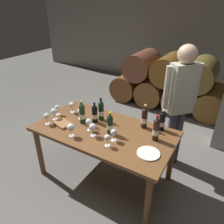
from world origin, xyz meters
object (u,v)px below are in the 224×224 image
wine_bottle_1 (156,129)px  wine_bottle_5 (82,113)px  wine_bottle_4 (162,121)px  wine_glass_4 (47,117)px  wine_bottle_0 (144,118)px  sommelier_presenting (180,98)px  dining_table (104,136)px  wine_glass_5 (89,122)px  wine_bottle_6 (110,124)px  wine_glass_9 (80,112)px  wine_glass_2 (57,108)px  wine_glass_1 (93,127)px  wine_bottle_2 (95,114)px  serving_plate (148,153)px  wine_glass_8 (72,105)px  wine_glass_3 (54,112)px  wine_glass_6 (71,128)px  wine_bottle_3 (101,111)px  wine_glass_7 (107,138)px  tasting_notebook (63,124)px  wine_glass_0 (114,133)px

wine_bottle_1 → wine_bottle_5: wine_bottle_1 is taller
wine_bottle_4 → wine_glass_4: 1.42m
wine_bottle_0 → sommelier_presenting: 0.56m
dining_table → wine_bottle_0: 0.54m
sommelier_presenting → wine_glass_5: bearing=-134.2°
wine_bottle_6 → wine_bottle_5: bearing=176.4°
wine_bottle_0 → wine_bottle_4: (0.20, 0.06, -0.01)m
wine_glass_9 → wine_glass_5: bearing=-31.3°
wine_bottle_0 → wine_bottle_4: bearing=16.2°
wine_glass_2 → wine_glass_9: 0.34m
dining_table → wine_glass_1: (-0.03, -0.17, 0.20)m
wine_bottle_2 → serving_plate: 0.88m
wine_bottle_6 → wine_glass_8: 0.75m
wine_glass_4 → wine_glass_3: bearing=91.7°
wine_glass_2 → wine_glass_6: (0.50, -0.30, 0.01)m
wine_glass_3 → wine_glass_5: 0.55m
wine_bottle_3 → wine_glass_3: bearing=-149.7°
wine_bottle_1 → wine_glass_4: (-1.29, -0.38, -0.03)m
wine_glass_4 → wine_glass_7: bearing=0.2°
wine_bottle_2 → wine_glass_8: (-0.42, 0.06, -0.01)m
wine_bottle_2 → wine_bottle_5: wine_bottle_5 is taller
wine_glass_1 → wine_glass_4: 0.65m
wine_bottle_2 → wine_glass_5: 0.20m
wine_glass_6 → wine_glass_1: bearing=32.4°
serving_plate → sommelier_presenting: bearing=87.4°
wine_glass_5 → wine_glass_9: size_ratio=1.03×
sommelier_presenting → tasting_notebook: bearing=-142.4°
wine_glass_6 → wine_glass_8: (-0.38, 0.46, -0.00)m
sommelier_presenting → wine_bottle_5: bearing=-143.2°
dining_table → wine_bottle_0: wine_bottle_0 is taller
wine_glass_3 → wine_bottle_0: bearing=21.1°
wine_bottle_0 → sommelier_presenting: bearing=57.6°
wine_bottle_0 → wine_bottle_3: 0.56m
wine_glass_0 → wine_bottle_3: bearing=139.6°
wine_glass_1 → wine_glass_4: wine_glass_1 is taller
wine_glass_6 → wine_glass_7: wine_glass_6 is taller
wine_glass_6 → wine_glass_7: size_ratio=1.13×
wine_bottle_1 → wine_glass_3: size_ratio=1.98×
wine_bottle_2 → tasting_notebook: bearing=-139.8°
wine_bottle_4 → wine_glass_2: 1.39m
wine_bottle_5 → wine_glass_9: bearing=145.1°
wine_glass_1 → wine_glass_5: size_ratio=1.03×
wine_glass_0 → wine_bottle_6: bearing=136.4°
serving_plate → wine_glass_5: bearing=176.2°
wine_glass_8 → dining_table: bearing=-13.9°
dining_table → wine_glass_9: 0.46m
wine_bottle_1 → wine_glass_3: bearing=-169.3°
dining_table → wine_bottle_2: size_ratio=6.18×
wine_bottle_0 → wine_bottle_4: size_ratio=1.14×
wine_glass_3 → wine_glass_1: bearing=-4.5°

